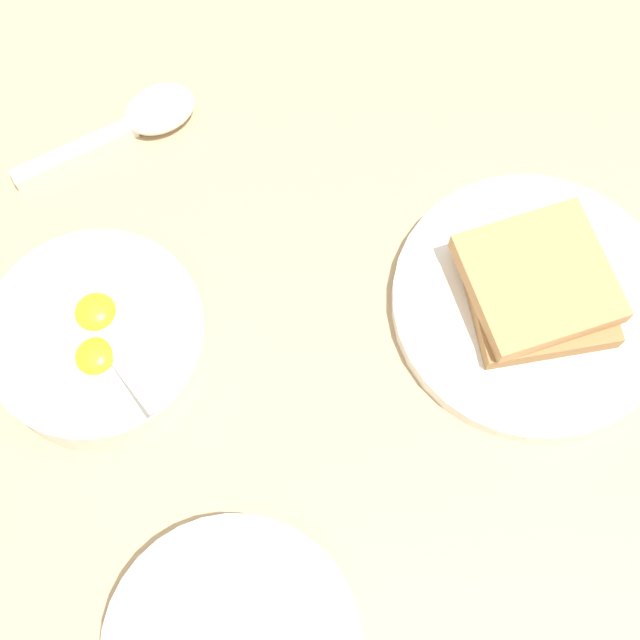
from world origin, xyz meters
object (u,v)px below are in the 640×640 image
Objects in this scene: egg_bowl at (99,339)px; toast_plate at (532,303)px; toast_sandwich at (538,288)px; soup_spoon at (143,118)px.

egg_bowl is 0.75× the size of toast_plate.
egg_bowl is at bearing -144.04° from toast_plate.
toast_sandwich reaches higher than toast_plate.
soup_spoon is (-0.33, -0.01, -0.02)m from toast_sandwich.
soup_spoon is at bearing -177.79° from toast_sandwich.
toast_sandwich is (0.25, 0.18, 0.01)m from egg_bowl.
soup_spoon is at bearing 115.13° from egg_bowl.
toast_sandwich is 0.96× the size of soup_spoon.
egg_bowl is 0.19m from soup_spoon.
toast_sandwich is (-0.00, 0.00, 0.03)m from toast_plate.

